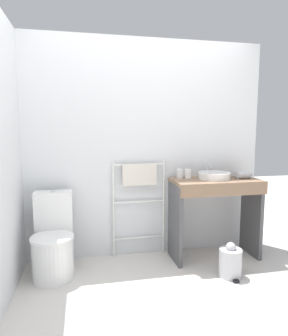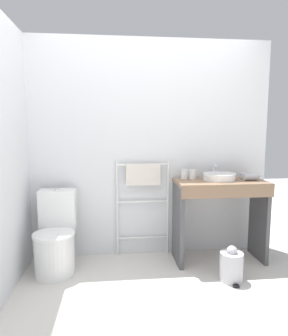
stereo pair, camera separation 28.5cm
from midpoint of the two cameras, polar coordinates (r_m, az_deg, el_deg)
name	(u,v)px [view 2 (the right image)]	position (r m, az deg, el deg)	size (l,w,h in m)	color
ground_plane	(166,324)	(2.47, 7.91, -27.49)	(12.00, 12.00, 0.00)	silver
wall_back	(146,149)	(3.35, 2.78, 3.60)	(2.75, 0.12, 2.37)	silver
wall_side	(0,156)	(2.73, -23.17, 2.13)	(0.12, 1.91, 2.37)	silver
toilet	(56,240)	(3.13, -13.98, -13.18)	(0.40, 0.54, 0.80)	white
towel_radiator	(143,186)	(3.29, 2.31, -3.54)	(0.59, 0.06, 1.07)	white
vanity_counter	(220,207)	(3.32, 16.68, -7.18)	(0.94, 0.48, 0.87)	#84664C
sink_basin	(219,176)	(3.30, 16.58, -1.57)	(0.34, 0.34, 0.07)	white
faucet	(214,169)	(3.44, 15.58, -0.25)	(0.02, 0.10, 0.15)	silver
cup_near_wall	(184,174)	(3.29, 10.16, -1.17)	(0.07, 0.07, 0.10)	white
cup_near_edge	(193,174)	(3.29, 11.70, -1.22)	(0.07, 0.07, 0.10)	white
hair_dryer	(250,177)	(3.40, 21.87, -1.55)	(0.19, 0.18, 0.07)	#B7B7BC
trash_bin	(231,266)	(3.08, 19.00, -17.24)	(0.22, 0.25, 0.34)	#B7B7BC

